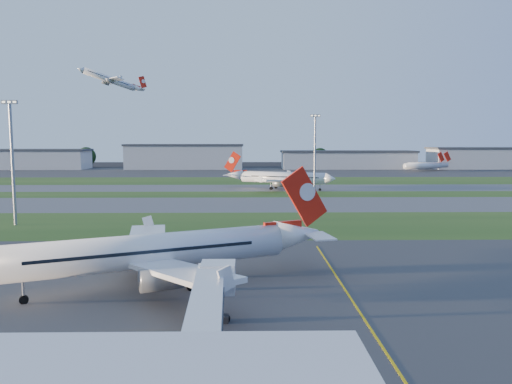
{
  "coord_description": "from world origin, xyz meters",
  "views": [
    {
      "loc": [
        -6.51,
        -51.58,
        17.73
      ],
      "look_at": [
        -4.81,
        50.91,
        7.0
      ],
      "focal_mm": 35.0,
      "sensor_mm": 36.0,
      "label": 1
    }
  ],
  "objects_px": {
    "airliner_parked": "(156,252)",
    "mini_jet_near": "(423,166)",
    "light_mast_centre": "(315,149)",
    "jet_bridge": "(204,323)",
    "airliner_taxiing": "(282,178)",
    "light_mast_west": "(12,154)",
    "mini_jet_far": "(428,165)"
  },
  "relations": [
    {
      "from": "jet_bridge",
      "to": "mini_jet_near",
      "type": "distance_m",
      "value": 263.7
    },
    {
      "from": "mini_jet_far",
      "to": "light_mast_centre",
      "type": "distance_m",
      "value": 152.92
    },
    {
      "from": "light_mast_west",
      "to": "light_mast_centre",
      "type": "relative_size",
      "value": 1.0
    },
    {
      "from": "jet_bridge",
      "to": "mini_jet_near",
      "type": "relative_size",
      "value": 1.0
    },
    {
      "from": "light_mast_centre",
      "to": "jet_bridge",
      "type": "bearing_deg",
      "value": -101.38
    },
    {
      "from": "light_mast_west",
      "to": "mini_jet_far",
      "type": "bearing_deg",
      "value": 50.2
    },
    {
      "from": "light_mast_centre",
      "to": "mini_jet_near",
      "type": "bearing_deg",
      "value": 57.06
    },
    {
      "from": "jet_bridge",
      "to": "airliner_parked",
      "type": "height_order",
      "value": "airliner_parked"
    },
    {
      "from": "jet_bridge",
      "to": "light_mast_west",
      "type": "height_order",
      "value": "light_mast_west"
    },
    {
      "from": "jet_bridge",
      "to": "light_mast_west",
      "type": "relative_size",
      "value": 1.04
    },
    {
      "from": "jet_bridge",
      "to": "airliner_taxiing",
      "type": "relative_size",
      "value": 0.73
    },
    {
      "from": "mini_jet_near",
      "to": "light_mast_west",
      "type": "distance_m",
      "value": 229.81
    },
    {
      "from": "jet_bridge",
      "to": "light_mast_centre",
      "type": "bearing_deg",
      "value": 78.62
    },
    {
      "from": "airliner_parked",
      "to": "light_mast_west",
      "type": "height_order",
      "value": "light_mast_west"
    },
    {
      "from": "airliner_taxiing",
      "to": "light_mast_west",
      "type": "distance_m",
      "value": 96.56
    },
    {
      "from": "light_mast_west",
      "to": "light_mast_centre",
      "type": "xyz_separation_m",
      "value": [
        70.0,
        56.0,
        0.0
      ]
    },
    {
      "from": "mini_jet_far",
      "to": "light_mast_west",
      "type": "xyz_separation_m",
      "value": [
        -153.16,
        -183.82,
        11.53
      ]
    },
    {
      "from": "airliner_parked",
      "to": "mini_jet_far",
      "type": "xyz_separation_m",
      "value": [
        115.64,
        228.77,
        -1.16
      ]
    },
    {
      "from": "airliner_parked",
      "to": "mini_jet_near",
      "type": "bearing_deg",
      "value": 40.24
    },
    {
      "from": "mini_jet_far",
      "to": "light_mast_centre",
      "type": "relative_size",
      "value": 1.09
    },
    {
      "from": "airliner_taxiing",
      "to": "light_mast_west",
      "type": "xyz_separation_m",
      "value": [
        -60.82,
        -74.24,
        10.58
      ]
    },
    {
      "from": "mini_jet_far",
      "to": "light_mast_centre",
      "type": "bearing_deg",
      "value": -137.25
    },
    {
      "from": "airliner_parked",
      "to": "mini_jet_far",
      "type": "relative_size",
      "value": 1.35
    },
    {
      "from": "mini_jet_near",
      "to": "jet_bridge",
      "type": "bearing_deg",
      "value": -135.84
    },
    {
      "from": "light_mast_west",
      "to": "light_mast_centre",
      "type": "bearing_deg",
      "value": 38.66
    },
    {
      "from": "jet_bridge",
      "to": "airliner_taxiing",
      "type": "distance_m",
      "value": 142.34
    },
    {
      "from": "airliner_parked",
      "to": "light_mast_west",
      "type": "xyz_separation_m",
      "value": [
        -37.52,
        44.95,
        10.37
      ]
    },
    {
      "from": "mini_jet_far",
      "to": "airliner_taxiing",
      "type": "bearing_deg",
      "value": -144.32
    },
    {
      "from": "mini_jet_near",
      "to": "mini_jet_far",
      "type": "xyz_separation_m",
      "value": [
        5.57,
        8.05,
        0.0
      ]
    },
    {
      "from": "mini_jet_near",
      "to": "light_mast_centre",
      "type": "distance_m",
      "value": 143.17
    },
    {
      "from": "light_mast_centre",
      "to": "airliner_taxiing",
      "type": "bearing_deg",
      "value": 116.71
    },
    {
      "from": "airliner_parked",
      "to": "light_mast_centre",
      "type": "distance_m",
      "value": 106.56
    }
  ]
}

